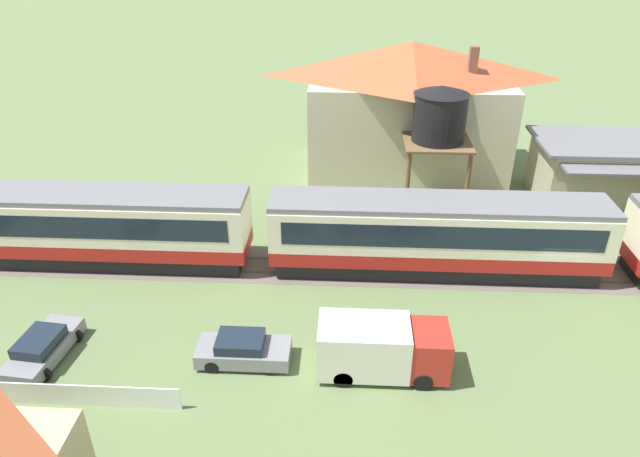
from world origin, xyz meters
The scene contains 9 objects.
ground_plane centered at (0.00, 0.00, 0.00)m, with size 600.00×600.00×0.00m, color #607547.
passenger_train centered at (-15.45, 0.56, 2.35)m, with size 74.37×3.09×4.24m.
railway_track centered at (-13.25, 0.56, 0.01)m, with size 115.93×3.60×0.04m.
station_building centered at (7.50, 10.03, 2.14)m, with size 12.59×7.21×4.21m.
station_house_terracotta_roof centered at (-6.90, 14.34, 4.91)m, with size 14.96×8.80×9.52m.
water_tower centered at (-5.50, 8.64, 6.05)m, with size 4.18×4.18×8.01m.
parked_car_grey centered at (-24.08, -7.46, 0.60)m, with size 2.37×4.19×1.27m.
parked_car_grey_2 centered at (-15.38, -7.14, 0.62)m, with size 4.01×1.75×1.30m.
delivery_truck_red centered at (-9.49, -7.43, 1.26)m, with size 5.43×2.22×2.40m.
Camera 1 is at (-11.06, -25.86, 17.05)m, focal length 32.00 mm.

